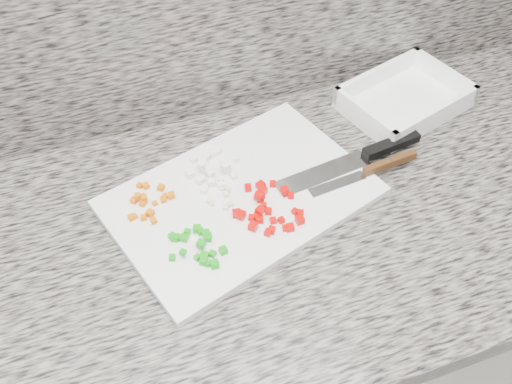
# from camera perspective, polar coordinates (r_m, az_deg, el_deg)

# --- Properties ---
(cabinet) EXTENTS (3.92, 0.62, 0.86)m
(cabinet) POSITION_cam_1_polar(r_m,az_deg,el_deg) (1.33, -4.91, -17.16)
(cabinet) COLOR beige
(cabinet) RESTS_ON ground
(countertop) EXTENTS (3.96, 0.64, 0.04)m
(countertop) POSITION_cam_1_polar(r_m,az_deg,el_deg) (0.94, -6.67, -5.68)
(countertop) COLOR slate
(countertop) RESTS_ON cabinet
(cutting_board) EXTENTS (0.49, 0.40, 0.01)m
(cutting_board) POSITION_cam_1_polar(r_m,az_deg,el_deg) (0.97, -1.52, -0.53)
(cutting_board) COLOR white
(cutting_board) RESTS_ON countertop
(carrot_pile) EXTENTS (0.08, 0.09, 0.02)m
(carrot_pile) POSITION_cam_1_polar(r_m,az_deg,el_deg) (0.96, -10.69, -0.93)
(carrot_pile) COLOR #D06204
(carrot_pile) RESTS_ON cutting_board
(onion_pile) EXTENTS (0.10, 0.10, 0.02)m
(onion_pile) POSITION_cam_1_polar(r_m,az_deg,el_deg) (1.00, -4.50, 2.48)
(onion_pile) COLOR white
(onion_pile) RESTS_ON cutting_board
(green_pepper_pile) EXTENTS (0.09, 0.09, 0.02)m
(green_pepper_pile) POSITION_cam_1_polar(r_m,az_deg,el_deg) (0.89, -5.70, -5.34)
(green_pepper_pile) COLOR #10930D
(green_pepper_pile) RESTS_ON cutting_board
(red_pepper_pile) EXTENTS (0.11, 0.12, 0.02)m
(red_pepper_pile) POSITION_cam_1_polar(r_m,az_deg,el_deg) (0.93, 1.09, -1.68)
(red_pepper_pile) COLOR #C30502
(red_pepper_pile) RESTS_ON cutting_board
(garlic_pile) EXTENTS (0.05, 0.05, 0.01)m
(garlic_pile) POSITION_cam_1_polar(r_m,az_deg,el_deg) (0.95, -3.31, -0.61)
(garlic_pile) COLOR beige
(garlic_pile) RESTS_ON cutting_board
(chef_knife) EXTENTS (0.29, 0.07, 0.02)m
(chef_knife) POSITION_cam_1_polar(r_m,az_deg,el_deg) (1.04, 11.17, 3.72)
(chef_knife) COLOR silver
(chef_knife) RESTS_ON cutting_board
(paring_knife) EXTENTS (0.21, 0.04, 0.02)m
(paring_knife) POSITION_cam_1_polar(r_m,az_deg,el_deg) (1.02, 11.98, 2.34)
(paring_knife) COLOR silver
(paring_knife) RESTS_ON cutting_board
(tray) EXTENTS (0.27, 0.22, 0.05)m
(tray) POSITION_cam_1_polar(r_m,az_deg,el_deg) (1.18, 14.61, 8.87)
(tray) COLOR white
(tray) RESTS_ON countertop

